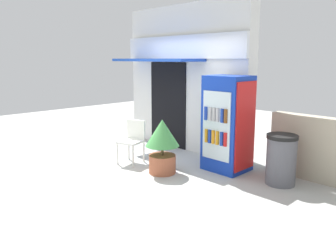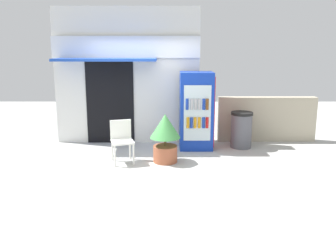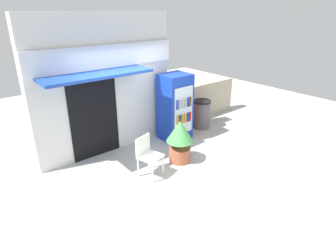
% 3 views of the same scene
% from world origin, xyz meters
% --- Properties ---
extents(ground, '(16.00, 16.00, 0.00)m').
position_xyz_m(ground, '(0.00, 0.00, 0.00)').
color(ground, '#B2B2AD').
extents(storefront_building, '(3.44, 1.09, 3.22)m').
position_xyz_m(storefront_building, '(-0.39, 1.66, 1.63)').
color(storefront_building, silver).
rests_on(storefront_building, ground).
extents(drink_cooler, '(0.76, 0.72, 1.75)m').
position_xyz_m(drink_cooler, '(1.25, 1.06, 0.88)').
color(drink_cooler, '#1438B2').
rests_on(drink_cooler, ground).
extents(plastic_chair, '(0.53, 0.53, 0.84)m').
position_xyz_m(plastic_chair, '(-0.33, 0.09, 0.49)').
color(plastic_chair, white).
rests_on(plastic_chair, ground).
extents(potted_plant_near_shop, '(0.61, 0.61, 0.98)m').
position_xyz_m(potted_plant_near_shop, '(0.55, 0.08, 0.57)').
color(potted_plant_near_shop, '#AD5B3D').
rests_on(potted_plant_near_shop, ground).
extents(trash_bin, '(0.50, 0.50, 0.83)m').
position_xyz_m(trash_bin, '(2.30, 1.10, 0.42)').
color(trash_bin, '#595960').
rests_on(trash_bin, ground).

